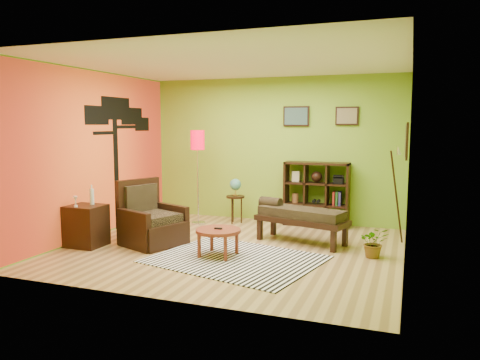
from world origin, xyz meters
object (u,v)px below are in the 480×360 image
(armchair, at_px, (151,225))
(globe_table, at_px, (235,190))
(bench, at_px, (299,216))
(coffee_table, at_px, (218,233))
(potted_plant, at_px, (374,246))
(floor_lamp, at_px, (198,148))
(cube_shelf, at_px, (317,194))
(side_cabinet, at_px, (86,225))

(armchair, xyz_separation_m, globe_table, (0.71, 1.94, 0.34))
(globe_table, distance_m, bench, 1.83)
(coffee_table, relative_size, potted_plant, 1.46)
(floor_lamp, distance_m, cube_shelf, 2.40)
(armchair, relative_size, side_cabinet, 1.12)
(armchair, height_order, floor_lamp, floor_lamp)
(floor_lamp, relative_size, cube_shelf, 1.49)
(potted_plant, bearing_deg, armchair, -172.89)
(potted_plant, bearing_deg, side_cabinet, -168.31)
(coffee_table, bearing_deg, globe_table, 104.47)
(coffee_table, bearing_deg, cube_shelf, 69.30)
(coffee_table, relative_size, floor_lamp, 0.36)
(coffee_table, bearing_deg, bench, 52.14)
(globe_table, distance_m, potted_plant, 3.13)
(bench, relative_size, potted_plant, 3.54)
(armchair, xyz_separation_m, cube_shelf, (2.23, 2.23, 0.29))
(coffee_table, distance_m, side_cabinet, 2.17)
(coffee_table, distance_m, potted_plant, 2.24)
(cube_shelf, xyz_separation_m, bench, (-0.03, -1.33, -0.16))
(coffee_table, bearing_deg, side_cabinet, -175.25)
(bench, bearing_deg, coffee_table, -127.86)
(potted_plant, bearing_deg, coffee_table, -161.56)
(armchair, xyz_separation_m, floor_lamp, (0.07, 1.63, 1.14))
(globe_table, bearing_deg, potted_plant, -29.40)
(side_cabinet, bearing_deg, potted_plant, 11.69)
(potted_plant, bearing_deg, bench, 158.57)
(coffee_table, height_order, globe_table, globe_table)
(bench, height_order, potted_plant, bench)
(armchair, bearing_deg, coffee_table, -12.43)
(armchair, bearing_deg, bench, 22.19)
(armchair, height_order, cube_shelf, cube_shelf)
(armchair, bearing_deg, potted_plant, 7.11)
(side_cabinet, bearing_deg, coffee_table, 4.75)
(coffee_table, xyz_separation_m, cube_shelf, (0.95, 2.51, 0.26))
(side_cabinet, xyz_separation_m, potted_plant, (4.28, 0.89, -0.15))
(side_cabinet, relative_size, cube_shelf, 0.80)
(floor_lamp, bearing_deg, bench, -18.97)
(cube_shelf, height_order, potted_plant, cube_shelf)
(cube_shelf, bearing_deg, potted_plant, -57.05)
(side_cabinet, relative_size, bench, 0.61)
(cube_shelf, relative_size, bench, 0.76)
(armchair, height_order, bench, armchair)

